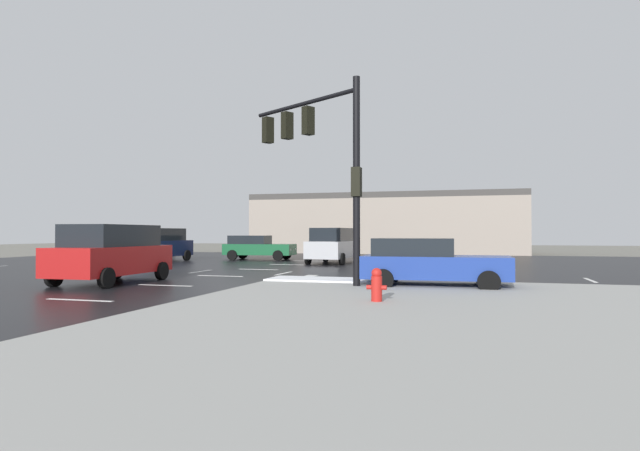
% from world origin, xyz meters
% --- Properties ---
extents(ground_plane, '(120.00, 120.00, 0.00)m').
position_xyz_m(ground_plane, '(0.00, 0.00, 0.00)').
color(ground_plane, slate).
extents(road_asphalt, '(44.00, 44.00, 0.02)m').
position_xyz_m(road_asphalt, '(0.00, 0.00, 0.01)').
color(road_asphalt, black).
rests_on(road_asphalt, ground_plane).
extents(sidewalk_corner, '(18.00, 18.00, 0.14)m').
position_xyz_m(sidewalk_corner, '(12.00, -12.00, 0.07)').
color(sidewalk_corner, '#9E9E99').
rests_on(sidewalk_corner, ground_plane).
extents(snow_strip_curbside, '(4.00, 1.60, 0.06)m').
position_xyz_m(snow_strip_curbside, '(5.00, -4.00, 0.17)').
color(snow_strip_curbside, white).
rests_on(snow_strip_curbside, sidewalk_corner).
extents(lane_markings, '(36.15, 36.15, 0.01)m').
position_xyz_m(lane_markings, '(1.20, -1.38, 0.02)').
color(lane_markings, silver).
rests_on(lane_markings, road_asphalt).
extents(traffic_signal_mast, '(4.44, 2.80, 6.47)m').
position_xyz_m(traffic_signal_mast, '(5.02, -4.71, 4.56)').
color(traffic_signal_mast, black).
rests_on(traffic_signal_mast, sidewalk_corner).
extents(fire_hydrant, '(0.48, 0.26, 0.79)m').
position_xyz_m(fire_hydrant, '(7.61, -9.03, 0.54)').
color(fire_hydrant, red).
rests_on(fire_hydrant, sidewalk_corner).
extents(strip_building_background, '(23.26, 8.00, 5.18)m').
position_xyz_m(strip_building_background, '(2.59, 25.53, 2.59)').
color(strip_building_background, gray).
rests_on(strip_building_background, ground_plane).
extents(sedan_green, '(4.61, 2.20, 1.58)m').
position_xyz_m(sedan_green, '(-3.62, 10.45, 0.85)').
color(sedan_green, '#195933').
rests_on(sedan_green, road_asphalt).
extents(suv_navy, '(2.34, 4.91, 2.03)m').
position_xyz_m(suv_navy, '(-8.61, 6.81, 1.09)').
color(suv_navy, '#141E47').
rests_on(suv_navy, road_asphalt).
extents(suv_grey, '(2.43, 4.94, 2.03)m').
position_xyz_m(suv_grey, '(-13.49, 13.05, 1.09)').
color(suv_grey, slate).
rests_on(suv_grey, road_asphalt).
extents(suv_red, '(2.30, 4.89, 2.03)m').
position_xyz_m(suv_red, '(-2.29, -5.75, 1.09)').
color(suv_red, '#B21919').
rests_on(suv_red, road_asphalt).
extents(sedan_blue, '(4.59, 2.14, 1.58)m').
position_xyz_m(sedan_blue, '(8.53, -4.64, 0.85)').
color(sedan_blue, navy).
rests_on(sedan_blue, road_asphalt).
extents(suv_silver, '(2.31, 4.89, 2.03)m').
position_xyz_m(suv_silver, '(2.13, 8.06, 1.09)').
color(suv_silver, '#B7BABF').
rests_on(suv_silver, road_asphalt).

